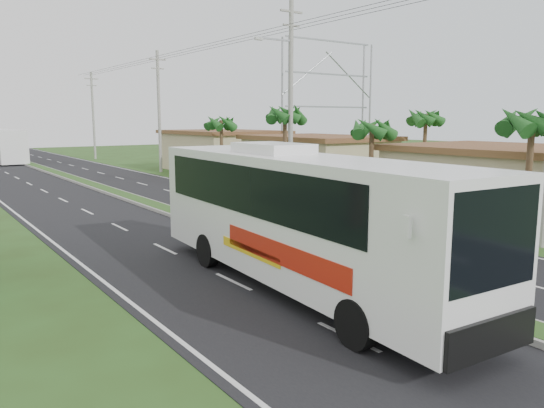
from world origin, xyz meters
TOP-DOWN VIEW (x-y plane):
  - ground at (0.00, 0.00)m, footprint 180.00×180.00m
  - road_asphalt at (0.00, 20.00)m, footprint 14.00×160.00m
  - median_strip at (0.00, 20.00)m, footprint 1.20×160.00m
  - lane_edge_left at (-6.70, 20.00)m, footprint 0.12×160.00m
  - lane_edge_right at (6.70, 20.00)m, footprint 0.12×160.00m
  - shop_near at (14.00, 6.00)m, footprint 8.60×12.60m
  - shop_mid at (14.00, 22.00)m, footprint 7.60×10.60m
  - shop_far at (14.00, 36.00)m, footprint 8.60×11.60m
  - palm_verge_a at (9.00, 3.00)m, footprint 2.40×2.40m
  - palm_verge_b at (9.40, 12.00)m, footprint 2.40×2.40m
  - palm_verge_c at (8.80, 19.00)m, footprint 2.40×2.40m
  - palm_verge_d at (9.30, 28.00)m, footprint 2.40×2.40m
  - palm_behind_shop at (17.50, 15.00)m, footprint 2.40×2.40m
  - utility_pole_b at (8.47, 18.00)m, footprint 3.20×0.28m
  - utility_pole_c at (8.50, 38.00)m, footprint 1.60×0.28m
  - utility_pole_d at (8.50, 58.00)m, footprint 1.60×0.28m
  - billboard_lattice at (22.00, 30.00)m, footprint 10.18×1.18m
  - coach_bus_main at (-2.31, 3.51)m, footprint 3.47×12.99m
  - coach_bus_far at (-1.80, 58.89)m, footprint 3.49×12.90m
  - motorcyclist at (-2.00, 7.10)m, footprint 1.93×1.20m

SIDE VIEW (x-z plane):
  - ground at x=0.00m, z-range 0.00..0.00m
  - lane_edge_left at x=-6.70m, z-range 0.00..0.00m
  - lane_edge_right at x=6.70m, z-range 0.00..0.00m
  - road_asphalt at x=0.00m, z-range 0.00..0.02m
  - median_strip at x=0.00m, z-range 0.01..0.20m
  - motorcyclist at x=-2.00m, z-range -0.33..2.15m
  - shop_near at x=14.00m, z-range 0.02..3.54m
  - shop_mid at x=14.00m, z-range 0.02..3.69m
  - shop_far at x=14.00m, z-range 0.02..3.84m
  - coach_bus_far at x=-1.80m, z-range 0.25..3.97m
  - coach_bus_main at x=-2.31m, z-range 0.21..4.36m
  - palm_verge_b at x=9.40m, z-range 1.83..6.88m
  - palm_verge_d at x=9.30m, z-range 1.92..7.17m
  - palm_verge_a at x=9.00m, z-range 2.02..7.47m
  - palm_behind_shop at x=17.50m, z-range 2.11..7.76m
  - palm_verge_c at x=8.80m, z-range 2.20..8.05m
  - utility_pole_d at x=8.50m, z-range 0.17..10.67m
  - utility_pole_c at x=8.50m, z-range 0.17..11.17m
  - utility_pole_b at x=8.47m, z-range 0.26..12.26m
  - billboard_lattice at x=22.00m, z-range 0.79..12.86m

